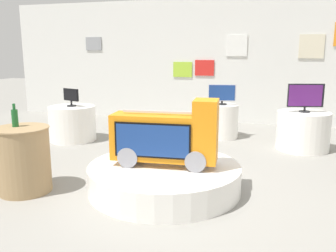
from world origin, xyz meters
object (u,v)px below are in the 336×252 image
object	(u,v)px
display_pedestal_left_rear	(303,131)
tv_on_left_rear	(306,96)
main_display_pedestal	(164,177)
novelty_firetruck_tv	(166,138)
display_pedestal_right_rear	(221,121)
display_pedestal_center_rear	(73,123)
tv_on_center_rear	(71,96)
side_table_round	(24,159)
tv_on_right_rear	(222,94)
bottle_on_side_table	(15,117)

from	to	relation	value
display_pedestal_left_rear	tv_on_left_rear	bearing A→B (deg)	-104.85
main_display_pedestal	novelty_firetruck_tv	distance (m)	0.49
display_pedestal_right_rear	main_display_pedestal	bearing A→B (deg)	-95.00
display_pedestal_center_rear	tv_on_center_rear	distance (m)	0.51
display_pedestal_left_rear	side_table_round	distance (m)	4.43
novelty_firetruck_tv	tv_on_right_rear	distance (m)	2.92
novelty_firetruck_tv	display_pedestal_center_rear	size ratio (longest dim) A/B	1.48
main_display_pedestal	tv_on_left_rear	xyz separation A→B (m)	(1.71, 2.43, 0.76)
bottle_on_side_table	display_pedestal_left_rear	bearing A→B (deg)	40.93
display_pedestal_right_rear	tv_on_right_rear	size ratio (longest dim) A/B	1.22
tv_on_left_rear	display_pedestal_right_rear	world-z (taller)	tv_on_left_rear
display_pedestal_left_rear	display_pedestal_right_rear	world-z (taller)	same
display_pedestal_center_rear	side_table_round	distance (m)	2.54
tv_on_left_rear	bottle_on_side_table	xyz separation A→B (m)	(-3.39, -2.93, -0.02)
novelty_firetruck_tv	display_pedestal_center_rear	world-z (taller)	novelty_firetruck_tv
tv_on_left_rear	display_pedestal_right_rear	size ratio (longest dim) A/B	0.90
novelty_firetruck_tv	tv_on_left_rear	xyz separation A→B (m)	(1.69, 2.44, 0.27)
novelty_firetruck_tv	display_pedestal_center_rear	distance (m)	3.08
display_pedestal_right_rear	display_pedestal_center_rear	bearing A→B (deg)	-158.88
novelty_firetruck_tv	bottle_on_side_table	bearing A→B (deg)	-163.67
tv_on_center_rear	tv_on_right_rear	bearing A→B (deg)	21.13
display_pedestal_left_rear	tv_on_center_rear	distance (m)	4.18
display_pedestal_left_rear	main_display_pedestal	bearing A→B (deg)	-125.13
main_display_pedestal	novelty_firetruck_tv	world-z (taller)	novelty_firetruck_tv
novelty_firetruck_tv	display_pedestal_right_rear	world-z (taller)	novelty_firetruck_tv
tv_on_left_rear	main_display_pedestal	bearing A→B (deg)	-125.16
display_pedestal_center_rear	tv_on_right_rear	distance (m)	2.89
novelty_firetruck_tv	display_pedestal_left_rear	xyz separation A→B (m)	(1.69, 2.44, -0.32)
side_table_round	tv_on_right_rear	bearing A→B (deg)	61.77
tv_on_left_rear	bottle_on_side_table	world-z (taller)	tv_on_left_rear
novelty_firetruck_tv	tv_on_center_rear	size ratio (longest dim) A/B	3.42
tv_on_center_rear	display_pedestal_center_rear	bearing A→B (deg)	109.09
novelty_firetruck_tv	display_pedestal_left_rear	size ratio (longest dim) A/B	1.45
novelty_firetruck_tv	display_pedestal_left_rear	bearing A→B (deg)	55.32
tv_on_center_rear	main_display_pedestal	bearing A→B (deg)	-38.04
tv_on_center_rear	side_table_round	world-z (taller)	tv_on_center_rear
novelty_firetruck_tv	tv_on_left_rear	world-z (taller)	tv_on_left_rear
display_pedestal_right_rear	side_table_round	distance (m)	3.89
main_display_pedestal	display_pedestal_left_rear	world-z (taller)	display_pedestal_left_rear
main_display_pedestal	display_pedestal_left_rear	distance (m)	2.98
display_pedestal_center_rear	main_display_pedestal	bearing A→B (deg)	-38.08
tv_on_center_rear	bottle_on_side_table	bearing A→B (deg)	-73.12
tv_on_right_rear	side_table_round	world-z (taller)	tv_on_right_rear
display_pedestal_center_rear	bottle_on_side_table	bearing A→B (deg)	-73.12
novelty_firetruck_tv	display_pedestal_right_rear	bearing A→B (deg)	85.50
tv_on_center_rear	tv_on_right_rear	xyz separation A→B (m)	(2.65, 1.02, 0.03)
display_pedestal_center_rear	bottle_on_side_table	world-z (taller)	bottle_on_side_table
main_display_pedestal	tv_on_right_rear	bearing A→B (deg)	85.00
tv_on_right_rear	tv_on_left_rear	bearing A→B (deg)	-17.68
display_pedestal_center_rear	display_pedestal_right_rear	size ratio (longest dim) A/B	1.33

